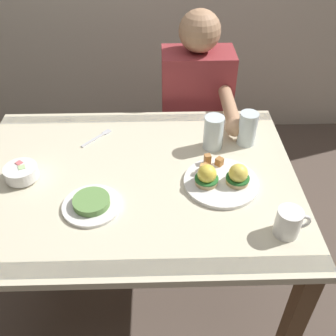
{
  "coord_description": "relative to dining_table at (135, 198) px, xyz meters",
  "views": [
    {
      "loc": [
        0.1,
        -1.08,
        1.68
      ],
      "look_at": [
        0.13,
        0.0,
        0.78
      ],
      "focal_mm": 41.53,
      "sensor_mm": 36.0,
      "label": 1
    }
  ],
  "objects": [
    {
      "name": "side_plate",
      "position": [
        -0.13,
        -0.15,
        0.12
      ],
      "size": [
        0.2,
        0.2,
        0.04
      ],
      "color": "white",
      "rests_on": "dining_table"
    },
    {
      "name": "water_glass_near",
      "position": [
        0.31,
        0.18,
        0.17
      ],
      "size": [
        0.08,
        0.08,
        0.14
      ],
      "color": "silver",
      "rests_on": "dining_table"
    },
    {
      "name": "fruit_bowl",
      "position": [
        -0.4,
        -0.0,
        0.14
      ],
      "size": [
        0.12,
        0.12,
        0.06
      ],
      "color": "white",
      "rests_on": "dining_table"
    },
    {
      "name": "water_glass_far",
      "position": [
        0.45,
        0.2,
        0.17
      ],
      "size": [
        0.07,
        0.07,
        0.14
      ],
      "color": "silver",
      "rests_on": "dining_table"
    },
    {
      "name": "diner_person",
      "position": [
        0.29,
        0.6,
        0.02
      ],
      "size": [
        0.34,
        0.54,
        1.14
      ],
      "color": "#33333D",
      "rests_on": "ground_plane"
    },
    {
      "name": "fork",
      "position": [
        -0.16,
        0.26,
        0.11
      ],
      "size": [
        0.12,
        0.13,
        0.0
      ],
      "color": "silver",
      "rests_on": "dining_table"
    },
    {
      "name": "eggs_benedict_plate",
      "position": [
        0.31,
        -0.05,
        0.13
      ],
      "size": [
        0.27,
        0.27,
        0.09
      ],
      "color": "white",
      "rests_on": "dining_table"
    },
    {
      "name": "dining_table",
      "position": [
        0.0,
        0.0,
        0.0
      ],
      "size": [
        1.2,
        0.9,
        0.74
      ],
      "color": "beige",
      "rests_on": "ground_plane"
    },
    {
      "name": "ground_plane",
      "position": [
        0.0,
        0.0,
        -0.63
      ],
      "size": [
        6.0,
        6.0,
        0.0
      ],
      "primitive_type": "plane",
      "color": "brown"
    },
    {
      "name": "coffee_mug",
      "position": [
        0.49,
        -0.28,
        0.16
      ],
      "size": [
        0.11,
        0.08,
        0.09
      ],
      "color": "white",
      "rests_on": "dining_table"
    }
  ]
}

